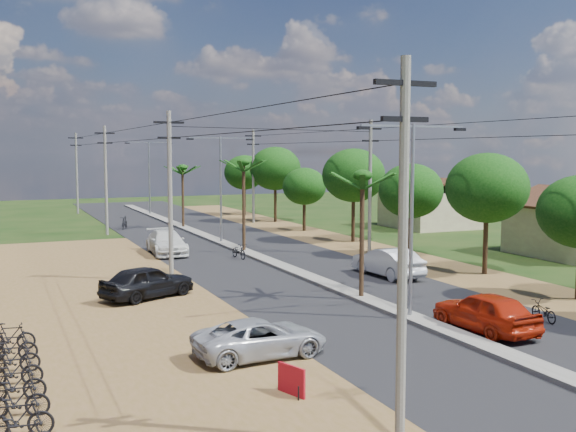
# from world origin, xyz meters

# --- Properties ---
(ground) EXTENTS (160.00, 160.00, 0.00)m
(ground) POSITION_xyz_m (0.00, 0.00, 0.00)
(ground) COLOR black
(ground) RESTS_ON ground
(road) EXTENTS (12.00, 110.00, 0.04)m
(road) POSITION_xyz_m (0.00, 15.00, 0.02)
(road) COLOR black
(road) RESTS_ON ground
(median) EXTENTS (1.00, 90.00, 0.18)m
(median) POSITION_xyz_m (0.00, 18.00, 0.09)
(median) COLOR #605E56
(median) RESTS_ON ground
(dirt_lot_west) EXTENTS (18.00, 46.00, 0.04)m
(dirt_lot_west) POSITION_xyz_m (-15.00, 8.00, 0.02)
(dirt_lot_west) COLOR brown
(dirt_lot_west) RESTS_ON ground
(dirt_shoulder_east) EXTENTS (5.00, 90.00, 0.03)m
(dirt_shoulder_east) POSITION_xyz_m (8.50, 15.00, 0.01)
(dirt_shoulder_east) COLOR brown
(dirt_shoulder_east) RESTS_ON ground
(house_east_far) EXTENTS (7.60, 7.50, 4.60)m
(house_east_far) POSITION_xyz_m (21.00, 28.00, 2.39)
(house_east_far) COLOR tan
(house_east_far) RESTS_ON ground
(tree_east_c) EXTENTS (4.60, 4.60, 6.83)m
(tree_east_c) POSITION_xyz_m (9.70, 7.00, 4.86)
(tree_east_c) COLOR black
(tree_east_c) RESTS_ON ground
(tree_east_d) EXTENTS (4.20, 4.20, 6.13)m
(tree_east_d) POSITION_xyz_m (9.40, 14.00, 4.34)
(tree_east_d) COLOR black
(tree_east_d) RESTS_ON ground
(tree_east_e) EXTENTS (4.80, 4.80, 7.14)m
(tree_east_e) POSITION_xyz_m (9.60, 22.00, 5.09)
(tree_east_e) COLOR black
(tree_east_e) RESTS_ON ground
(tree_east_f) EXTENTS (3.80, 3.80, 5.52)m
(tree_east_f) POSITION_xyz_m (9.20, 30.00, 3.89)
(tree_east_f) COLOR black
(tree_east_f) RESTS_ON ground
(tree_east_g) EXTENTS (5.00, 5.00, 7.38)m
(tree_east_g) POSITION_xyz_m (9.80, 38.00, 5.24)
(tree_east_g) COLOR black
(tree_east_g) RESTS_ON ground
(tree_east_h) EXTENTS (4.40, 4.40, 6.52)m
(tree_east_h) POSITION_xyz_m (9.50, 46.00, 4.64)
(tree_east_h) COLOR black
(tree_east_h) RESTS_ON ground
(palm_median_near) EXTENTS (2.00, 2.00, 6.15)m
(palm_median_near) POSITION_xyz_m (0.00, 4.00, 5.54)
(palm_median_near) COLOR black
(palm_median_near) RESTS_ON ground
(palm_median_mid) EXTENTS (2.00, 2.00, 6.55)m
(palm_median_mid) POSITION_xyz_m (0.00, 20.00, 5.90)
(palm_median_mid) COLOR black
(palm_median_mid) RESTS_ON ground
(palm_median_far) EXTENTS (2.00, 2.00, 5.85)m
(palm_median_far) POSITION_xyz_m (0.00, 36.00, 5.26)
(palm_median_far) COLOR black
(palm_median_far) RESTS_ON ground
(streetlight_near) EXTENTS (5.10, 0.18, 8.00)m
(streetlight_near) POSITION_xyz_m (0.00, 0.00, 4.79)
(streetlight_near) COLOR gray
(streetlight_near) RESTS_ON ground
(streetlight_mid) EXTENTS (5.10, 0.18, 8.00)m
(streetlight_mid) POSITION_xyz_m (0.00, 25.00, 4.79)
(streetlight_mid) COLOR gray
(streetlight_mid) RESTS_ON ground
(streetlight_far) EXTENTS (5.10, 0.18, 8.00)m
(streetlight_far) POSITION_xyz_m (0.00, 50.00, 4.79)
(streetlight_far) COLOR gray
(streetlight_far) RESTS_ON ground
(utility_pole_w_a) EXTENTS (1.60, 0.24, 9.00)m
(utility_pole_w_a) POSITION_xyz_m (-7.00, -10.00, 4.76)
(utility_pole_w_a) COLOR #605E56
(utility_pole_w_a) RESTS_ON ground
(utility_pole_w_b) EXTENTS (1.60, 0.24, 9.00)m
(utility_pole_w_b) POSITION_xyz_m (-7.00, 12.00, 4.76)
(utility_pole_w_b) COLOR #605E56
(utility_pole_w_b) RESTS_ON ground
(utility_pole_w_c) EXTENTS (1.60, 0.24, 9.00)m
(utility_pole_w_c) POSITION_xyz_m (-7.00, 34.00, 4.76)
(utility_pole_w_c) COLOR #605E56
(utility_pole_w_c) RESTS_ON ground
(utility_pole_w_d) EXTENTS (1.60, 0.24, 9.00)m
(utility_pole_w_d) POSITION_xyz_m (-7.00, 55.00, 4.76)
(utility_pole_w_d) COLOR #605E56
(utility_pole_w_d) RESTS_ON ground
(utility_pole_e_b) EXTENTS (1.60, 0.24, 9.00)m
(utility_pole_e_b) POSITION_xyz_m (7.50, 16.00, 4.76)
(utility_pole_e_b) COLOR #605E56
(utility_pole_e_b) RESTS_ON ground
(utility_pole_e_c) EXTENTS (1.60, 0.24, 9.00)m
(utility_pole_e_c) POSITION_xyz_m (7.50, 38.00, 4.76)
(utility_pole_e_c) COLOR #605E56
(utility_pole_e_c) RESTS_ON ground
(car_red_near) EXTENTS (2.06, 4.64, 1.55)m
(car_red_near) POSITION_xyz_m (1.50, -2.82, 0.78)
(car_red_near) COLOR #9F1C08
(car_red_near) RESTS_ON ground
(car_silver_mid) EXTENTS (1.94, 4.90, 1.59)m
(car_silver_mid) POSITION_xyz_m (4.22, 8.46, 0.79)
(car_silver_mid) COLOR #ADB0B5
(car_silver_mid) RESTS_ON ground
(car_white_far) EXTENTS (2.48, 5.49, 1.56)m
(car_white_far) POSITION_xyz_m (-5.00, 21.42, 0.78)
(car_white_far) COLOR silver
(car_white_far) RESTS_ON ground
(car_parked_silver) EXTENTS (4.66, 2.35, 1.26)m
(car_parked_silver) POSITION_xyz_m (-7.50, -2.33, 0.63)
(car_parked_silver) COLOR #ADB0B5
(car_parked_silver) RESTS_ON ground
(car_parked_dark) EXTENTS (4.92, 3.54, 1.55)m
(car_parked_dark) POSITION_xyz_m (-9.06, 8.26, 0.78)
(car_parked_dark) COLOR black
(car_parked_dark) RESTS_ON ground
(moto_rider_east) EXTENTS (0.81, 1.66, 0.83)m
(moto_rider_east) POSITION_xyz_m (4.72, -2.52, 0.42)
(moto_rider_east) COLOR black
(moto_rider_east) RESTS_ON ground
(moto_rider_west_a) EXTENTS (0.84, 1.90, 0.97)m
(moto_rider_west_a) POSITION_xyz_m (-1.20, 17.64, 0.48)
(moto_rider_west_a) COLOR black
(moto_rider_west_a) RESTS_ON ground
(moto_rider_west_b) EXTENTS (1.24, 1.97, 1.15)m
(moto_rider_west_b) POSITION_xyz_m (-5.00, 37.21, 0.57)
(moto_rider_west_b) COLOR black
(moto_rider_west_b) RESTS_ON ground
(roadside_sign) EXTENTS (0.42, 1.03, 0.89)m
(roadside_sign) POSITION_xyz_m (-8.00, -6.00, 0.44)
(roadside_sign) COLOR maroon
(roadside_sign) RESTS_ON ground
(parked_scooter_row) EXTENTS (1.72, 9.86, 1.00)m
(parked_scooter_row) POSITION_xyz_m (-15.16, -2.70, 0.50)
(parked_scooter_row) COLOR black
(parked_scooter_row) RESTS_ON ground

